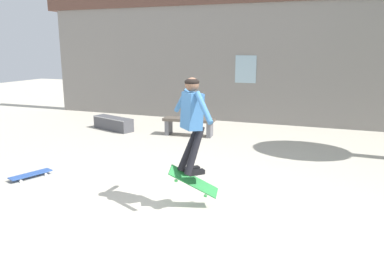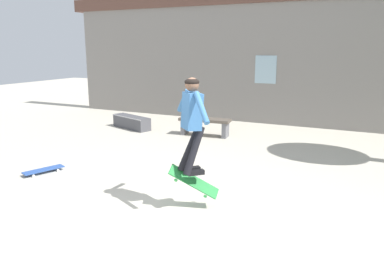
% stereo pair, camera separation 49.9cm
% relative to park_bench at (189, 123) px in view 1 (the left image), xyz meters
% --- Properties ---
extents(ground_plane, '(40.00, 40.00, 0.00)m').
position_rel_park_bench_xyz_m(ground_plane, '(1.46, -5.27, -0.36)').
color(ground_plane, beige).
extents(building_backdrop, '(16.46, 0.52, 5.51)m').
position_rel_park_bench_xyz_m(building_backdrop, '(1.47, 2.68, 1.89)').
color(building_backdrop, gray).
rests_on(building_backdrop, ground_plane).
extents(park_bench, '(1.51, 0.57, 0.51)m').
position_rel_park_bench_xyz_m(park_bench, '(0.00, 0.00, 0.00)').
color(park_bench, brown).
rests_on(park_bench, ground_plane).
extents(skate_ledge, '(1.50, 0.87, 0.39)m').
position_rel_park_bench_xyz_m(skate_ledge, '(-2.48, -0.08, -0.16)').
color(skate_ledge, '#4C4C51').
rests_on(skate_ledge, ground_plane).
extents(skater, '(0.94, 0.91, 1.48)m').
position_rel_park_bench_xyz_m(skater, '(1.84, -4.69, 1.12)').
color(skater, teal).
extents(skateboard_flipping, '(0.70, 0.49, 0.54)m').
position_rel_park_bench_xyz_m(skateboard_flipping, '(1.85, -4.65, 0.08)').
color(skateboard_flipping, '#237F38').
extents(skateboard_resting, '(0.49, 0.83, 0.08)m').
position_rel_park_bench_xyz_m(skateboard_resting, '(-1.63, -4.44, -0.29)').
color(skateboard_resting, '#2D519E').
rests_on(skateboard_resting, ground_plane).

